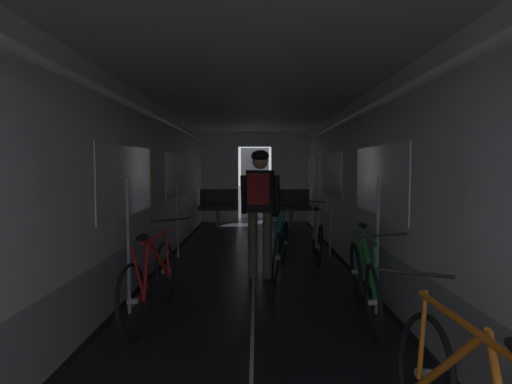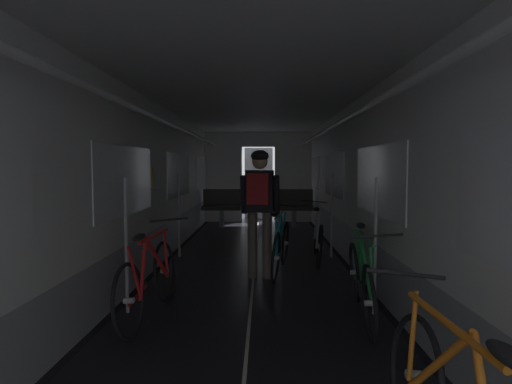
{
  "view_description": "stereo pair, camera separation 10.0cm",
  "coord_description": "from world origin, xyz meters",
  "px_view_note": "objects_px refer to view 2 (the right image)",
  "views": [
    {
      "loc": [
        0.03,
        -1.97,
        1.51
      ],
      "look_at": [
        0.0,
        5.5,
        1.04
      ],
      "focal_mm": 28.32,
      "sensor_mm": 36.0,
      "label": 1
    },
    {
      "loc": [
        0.13,
        -1.97,
        1.51
      ],
      "look_at": [
        0.0,
        5.5,
        1.04
      ],
      "focal_mm": 28.32,
      "sensor_mm": 36.0,
      "label": 2
    }
  ],
  "objects_px": {
    "bicycle_green": "(361,281)",
    "bicycle_silver": "(318,238)",
    "bench_seat_far_left": "(222,204)",
    "bench_seat_far_right": "(294,204)",
    "bicycle_teal_in_aisle": "(281,246)",
    "bicycle_red": "(149,279)",
    "person_cyclist_aisle": "(260,199)"
  },
  "relations": [
    {
      "from": "bicycle_green",
      "to": "bicycle_silver",
      "type": "relative_size",
      "value": 1.0
    },
    {
      "from": "bicycle_silver",
      "to": "bicycle_red",
      "type": "height_order",
      "value": "bicycle_red"
    },
    {
      "from": "bicycle_teal_in_aisle",
      "to": "bench_seat_far_right",
      "type": "bearing_deg",
      "value": 83.31
    },
    {
      "from": "bicycle_silver",
      "to": "bench_seat_far_right",
      "type": "bearing_deg",
      "value": 91.59
    },
    {
      "from": "person_cyclist_aisle",
      "to": "bicycle_teal_in_aisle",
      "type": "distance_m",
      "value": 0.8
    },
    {
      "from": "bicycle_red",
      "to": "bicycle_teal_in_aisle",
      "type": "distance_m",
      "value": 2.19
    },
    {
      "from": "bicycle_green",
      "to": "bicycle_silver",
      "type": "height_order",
      "value": "same"
    },
    {
      "from": "bicycle_silver",
      "to": "bicycle_green",
      "type": "bearing_deg",
      "value": -87.47
    },
    {
      "from": "bicycle_red",
      "to": "bench_seat_far_left",
      "type": "bearing_deg",
      "value": 89.02
    },
    {
      "from": "bench_seat_far_left",
      "to": "bicycle_green",
      "type": "height_order",
      "value": "bench_seat_far_left"
    },
    {
      "from": "bench_seat_far_right",
      "to": "bicycle_teal_in_aisle",
      "type": "height_order",
      "value": "bench_seat_far_right"
    },
    {
      "from": "bench_seat_far_right",
      "to": "bicycle_green",
      "type": "xyz_separation_m",
      "value": [
        0.21,
        -6.1,
        -0.18
      ]
    },
    {
      "from": "bench_seat_far_left",
      "to": "bicycle_silver",
      "type": "distance_m",
      "value": 4.17
    },
    {
      "from": "bench_seat_far_right",
      "to": "bench_seat_far_left",
      "type": "bearing_deg",
      "value": 180.0
    },
    {
      "from": "bicycle_red",
      "to": "bicycle_teal_in_aisle",
      "type": "bearing_deg",
      "value": 50.69
    },
    {
      "from": "bench_seat_far_right",
      "to": "bicycle_red",
      "type": "relative_size",
      "value": 0.58
    },
    {
      "from": "bicycle_red",
      "to": "bicycle_silver",
      "type": "bearing_deg",
      "value": 49.94
    },
    {
      "from": "bench_seat_far_right",
      "to": "bicycle_teal_in_aisle",
      "type": "xyz_separation_m",
      "value": [
        -0.52,
        -4.4,
        -0.18
      ]
    },
    {
      "from": "bicycle_teal_in_aisle",
      "to": "bench_seat_far_left",
      "type": "bearing_deg",
      "value": 106.29
    },
    {
      "from": "bench_seat_far_left",
      "to": "bicycle_teal_in_aisle",
      "type": "relative_size",
      "value": 0.58
    },
    {
      "from": "bicycle_red",
      "to": "person_cyclist_aisle",
      "type": "relative_size",
      "value": 0.98
    },
    {
      "from": "bench_seat_far_left",
      "to": "person_cyclist_aisle",
      "type": "bearing_deg",
      "value": -78.04
    },
    {
      "from": "bench_seat_far_right",
      "to": "person_cyclist_aisle",
      "type": "relative_size",
      "value": 0.57
    },
    {
      "from": "bench_seat_far_left",
      "to": "bench_seat_far_right",
      "type": "distance_m",
      "value": 1.8
    },
    {
      "from": "bench_seat_far_right",
      "to": "bicycle_teal_in_aisle",
      "type": "distance_m",
      "value": 4.43
    },
    {
      "from": "bench_seat_far_left",
      "to": "bicycle_teal_in_aisle",
      "type": "bearing_deg",
      "value": -73.71
    },
    {
      "from": "bicycle_green",
      "to": "bicycle_teal_in_aisle",
      "type": "height_order",
      "value": "bicycle_green"
    },
    {
      "from": "person_cyclist_aisle",
      "to": "bicycle_red",
      "type": "bearing_deg",
      "value": -127.44
    },
    {
      "from": "bicycle_green",
      "to": "bicycle_red",
      "type": "bearing_deg",
      "value": 179.71
    },
    {
      "from": "bench_seat_far_right",
      "to": "bicycle_silver",
      "type": "relative_size",
      "value": 0.58
    },
    {
      "from": "bench_seat_far_left",
      "to": "bench_seat_far_right",
      "type": "bearing_deg",
      "value": 0.0
    },
    {
      "from": "bicycle_silver",
      "to": "person_cyclist_aisle",
      "type": "bearing_deg",
      "value": -133.61
    }
  ]
}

